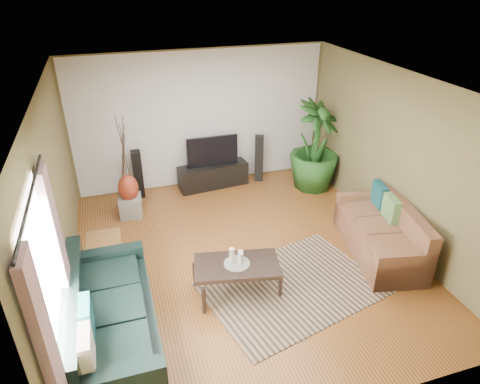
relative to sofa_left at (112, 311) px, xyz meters
name	(u,v)px	position (x,y,z in m)	size (l,w,h in m)	color
floor	(244,257)	(1.99, 1.08, -0.42)	(5.50, 5.50, 0.00)	#995427
ceiling	(245,84)	(1.99, 1.08, 2.28)	(5.50, 5.50, 0.00)	white
wall_back	(201,120)	(1.99, 3.83, 0.93)	(5.00, 5.00, 0.00)	brown
wall_front	(341,314)	(1.99, -1.67, 0.93)	(5.00, 5.00, 0.00)	brown
wall_left	(56,206)	(-0.51, 1.08, 0.92)	(5.50, 5.50, 0.00)	brown
wall_right	(396,158)	(4.49, 1.08, 0.92)	(5.50, 5.50, 0.00)	brown
backwall_panel	(201,120)	(1.99, 3.82, 0.93)	(4.90, 4.90, 0.00)	white
window_pane	(46,283)	(-0.49, -0.52, 0.97)	(1.80, 1.80, 0.00)	white
curtain_near	(52,363)	(-0.44, -1.27, 0.72)	(0.08, 0.35, 2.20)	gray
curtain_far	(61,257)	(-0.44, 0.23, 0.72)	(0.08, 0.35, 2.20)	gray
curtain_rod	(29,198)	(-0.44, -0.52, 1.87)	(0.03, 0.03, 1.90)	black
sofa_left	(112,311)	(0.00, 0.00, 0.00)	(2.25, 0.97, 0.85)	black
sofa_right	(380,229)	(4.04, 0.58, 0.00)	(1.87, 0.84, 0.85)	brown
area_rug	(292,287)	(2.42, 0.21, -0.42)	(2.38, 1.69, 0.01)	tan
coffee_table	(237,278)	(1.66, 0.37, -0.19)	(1.15, 0.63, 0.47)	black
candle_tray	(237,264)	(1.66, 0.37, 0.05)	(0.35, 0.35, 0.02)	gray
candle_tall	(232,256)	(1.60, 0.40, 0.17)	(0.07, 0.07, 0.23)	beige
candle_mid	(241,259)	(1.70, 0.33, 0.15)	(0.07, 0.07, 0.18)	beige
candle_short	(241,255)	(1.73, 0.43, 0.13)	(0.07, 0.07, 0.15)	beige
tv_stand	(213,175)	(2.14, 3.58, -0.19)	(1.40, 0.42, 0.47)	black
television	(212,151)	(2.14, 3.58, 0.34)	(1.03, 0.06, 0.61)	black
speaker_left	(138,174)	(0.65, 3.58, 0.05)	(0.17, 0.19, 0.95)	black
speaker_right	(259,158)	(3.12, 3.58, 0.06)	(0.18, 0.19, 0.97)	black
potted_plant	(315,146)	(4.06, 2.94, 0.46)	(0.99, 0.99, 1.78)	#1B4717
plant_pot	(312,181)	(4.06, 2.94, -0.30)	(0.33, 0.33, 0.26)	black
pedestal	(131,206)	(0.43, 2.89, -0.23)	(0.38, 0.38, 0.38)	gray
vase	(128,188)	(0.43, 2.89, 0.13)	(0.35, 0.35, 0.49)	maroon
side_table	(106,253)	(-0.04, 1.47, -0.17)	(0.49, 0.49, 0.52)	brown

